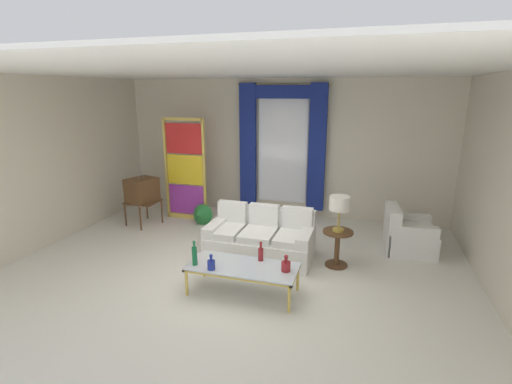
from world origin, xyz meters
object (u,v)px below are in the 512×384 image
bottle_crystal_tall (211,264)px  table_lamp_brass (340,205)px  bottle_amber_squat (261,253)px  couch_white_long (261,239)px  stained_glass_divider (185,172)px  round_side_table (337,245)px  coffee_table (243,268)px  bottle_blue_decanter (286,265)px  bottle_ruby_flask (195,255)px  armchair_white (406,235)px  peacock_figurine (201,215)px  vintage_tv (142,191)px

bottle_crystal_tall → table_lamp_brass: size_ratio=0.39×
bottle_amber_squat → table_lamp_brass: table_lamp_brass is taller
couch_white_long → stained_glass_divider: bearing=146.6°
couch_white_long → round_side_table: size_ratio=2.97×
coffee_table → stained_glass_divider: stained_glass_divider is taller
bottle_blue_decanter → bottle_ruby_flask: bottle_ruby_flask is taller
bottle_blue_decanter → bottle_crystal_tall: 1.00m
bottle_crystal_tall → table_lamp_brass: 2.19m
couch_white_long → bottle_blue_decanter: couch_white_long is taller
bottle_amber_squat → bottle_ruby_flask: 0.92m
coffee_table → bottle_crystal_tall: bearing=-148.9°
bottle_amber_squat → armchair_white: (2.09, 1.96, -0.23)m
armchair_white → stained_glass_divider: stained_glass_divider is taller
round_side_table → bottle_amber_squat: bearing=-134.2°
coffee_table → couch_white_long: bearing=94.6°
peacock_figurine → round_side_table: round_side_table is taller
table_lamp_brass → stained_glass_divider: bearing=157.1°
bottle_crystal_tall → table_lamp_brass: (1.54, 1.46, 0.54)m
couch_white_long → bottle_crystal_tall: size_ratio=7.97×
bottle_blue_decanter → bottle_amber_squat: (-0.41, 0.21, 0.03)m
coffee_table → peacock_figurine: 2.91m
couch_white_long → coffee_table: bearing=-85.4°
couch_white_long → bottle_crystal_tall: (-0.27, -1.50, 0.18)m
table_lamp_brass → coffee_table: bearing=-133.3°
bottle_crystal_tall → armchair_white: armchair_white is taller
couch_white_long → bottle_crystal_tall: 1.53m
bottle_ruby_flask → peacock_figurine: 2.74m
armchair_white → round_side_table: armchair_white is taller
couch_white_long → bottle_amber_squat: size_ratio=6.14×
round_side_table → coffee_table: bearing=-133.3°
couch_white_long → bottle_blue_decanter: bearing=-60.7°
bottle_ruby_flask → couch_white_long: bearing=69.3°
stained_glass_divider → round_side_table: 3.74m
bottle_amber_squat → table_lamp_brass: 1.49m
bottle_amber_squat → peacock_figurine: 2.87m
couch_white_long → armchair_white: couch_white_long is taller
bottle_blue_decanter → bottle_ruby_flask: size_ratio=0.65×
couch_white_long → table_lamp_brass: bearing=-1.6°
couch_white_long → stained_glass_divider: (-2.11, 1.39, 0.75)m
bottle_ruby_flask → stained_glass_divider: (-1.57, 2.82, 0.50)m
vintage_tv → table_lamp_brass: 4.17m
stained_glass_divider → couch_white_long: bearing=-33.4°
coffee_table → bottle_ruby_flask: 0.69m
couch_white_long → peacock_figurine: bearing=146.9°
armchair_white → peacock_figurine: (-4.01, 0.15, -0.07)m
couch_white_long → bottle_crystal_tall: couch_white_long is taller
armchair_white → coffee_table: bearing=-136.1°
armchair_white → peacock_figurine: bearing=177.9°
coffee_table → table_lamp_brass: table_lamp_brass is taller
bottle_ruby_flask → vintage_tv: (-2.26, 2.21, 0.17)m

